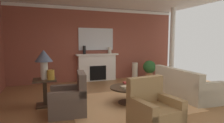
{
  "coord_description": "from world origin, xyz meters",
  "views": [
    {
      "loc": [
        -2.17,
        -4.65,
        1.65
      ],
      "look_at": [
        0.0,
        1.06,
        1.0
      ],
      "focal_mm": 29.83,
      "sensor_mm": 36.0,
      "label": 1
    }
  ],
  "objects_px": {
    "coffee_table": "(129,91)",
    "potted_plant": "(149,68)",
    "sofa": "(184,86)",
    "vase_tall_corner": "(135,71)",
    "armchair_facing_fireplace": "(154,112)",
    "mantel_mirror": "(96,39)",
    "side_table": "(45,91)",
    "table_lamp": "(44,59)",
    "vase_mantel_left": "(84,50)",
    "vase_mantel_right": "(110,50)",
    "fireplace": "(97,68)",
    "armchair_near_window": "(70,100)",
    "vase_on_side_table": "(51,75)"
  },
  "relations": [
    {
      "from": "mantel_mirror",
      "to": "coffee_table",
      "type": "relative_size",
      "value": 1.5
    },
    {
      "from": "mantel_mirror",
      "to": "coffee_table",
      "type": "bearing_deg",
      "value": -90.69
    },
    {
      "from": "armchair_near_window",
      "to": "coffee_table",
      "type": "bearing_deg",
      "value": 5.91
    },
    {
      "from": "coffee_table",
      "to": "vase_mantel_right",
      "type": "bearing_deg",
      "value": 79.13
    },
    {
      "from": "mantel_mirror",
      "to": "sofa",
      "type": "bearing_deg",
      "value": -60.45
    },
    {
      "from": "mantel_mirror",
      "to": "vase_tall_corner",
      "type": "relative_size",
      "value": 2.03
    },
    {
      "from": "armchair_facing_fireplace",
      "to": "coffee_table",
      "type": "relative_size",
      "value": 0.95
    },
    {
      "from": "vase_on_side_table",
      "to": "sofa",
      "type": "bearing_deg",
      "value": -6.95
    },
    {
      "from": "sofa",
      "to": "mantel_mirror",
      "type": "bearing_deg",
      "value": 119.55
    },
    {
      "from": "side_table",
      "to": "potted_plant",
      "type": "relative_size",
      "value": 0.84
    },
    {
      "from": "armchair_near_window",
      "to": "vase_mantel_right",
      "type": "height_order",
      "value": "vase_mantel_right"
    },
    {
      "from": "potted_plant",
      "to": "vase_tall_corner",
      "type": "bearing_deg",
      "value": 159.14
    },
    {
      "from": "coffee_table",
      "to": "vase_mantel_left",
      "type": "distance_m",
      "value": 3.26
    },
    {
      "from": "mantel_mirror",
      "to": "side_table",
      "type": "bearing_deg",
      "value": -128.83
    },
    {
      "from": "sofa",
      "to": "vase_tall_corner",
      "type": "bearing_deg",
      "value": 94.08
    },
    {
      "from": "table_lamp",
      "to": "vase_tall_corner",
      "type": "bearing_deg",
      "value": 30.64
    },
    {
      "from": "sofa",
      "to": "vase_on_side_table",
      "type": "distance_m",
      "value": 3.89
    },
    {
      "from": "mantel_mirror",
      "to": "potted_plant",
      "type": "relative_size",
      "value": 1.8
    },
    {
      "from": "mantel_mirror",
      "to": "potted_plant",
      "type": "distance_m",
      "value": 2.65
    },
    {
      "from": "sofa",
      "to": "fireplace",
      "type": "bearing_deg",
      "value": 120.49
    },
    {
      "from": "mantel_mirror",
      "to": "vase_tall_corner",
      "type": "distance_m",
      "value": 2.19
    },
    {
      "from": "armchair_facing_fireplace",
      "to": "side_table",
      "type": "distance_m",
      "value": 2.81
    },
    {
      "from": "armchair_facing_fireplace",
      "to": "side_table",
      "type": "height_order",
      "value": "armchair_facing_fireplace"
    },
    {
      "from": "mantel_mirror",
      "to": "fireplace",
      "type": "bearing_deg",
      "value": -90.0
    },
    {
      "from": "armchair_facing_fireplace",
      "to": "side_table",
      "type": "relative_size",
      "value": 1.36
    },
    {
      "from": "side_table",
      "to": "vase_tall_corner",
      "type": "distance_m",
      "value": 4.39
    },
    {
      "from": "fireplace",
      "to": "table_lamp",
      "type": "distance_m",
      "value": 3.39
    },
    {
      "from": "vase_on_side_table",
      "to": "vase_tall_corner",
      "type": "xyz_separation_m",
      "value": [
        3.63,
        2.36,
        -0.45
      ]
    },
    {
      "from": "vase_mantel_left",
      "to": "potted_plant",
      "type": "distance_m",
      "value": 2.95
    },
    {
      "from": "vase_mantel_left",
      "to": "vase_mantel_right",
      "type": "height_order",
      "value": "vase_mantel_left"
    },
    {
      "from": "coffee_table",
      "to": "potted_plant",
      "type": "relative_size",
      "value": 1.2
    },
    {
      "from": "fireplace",
      "to": "vase_on_side_table",
      "type": "distance_m",
      "value": 3.33
    },
    {
      "from": "coffee_table",
      "to": "vase_on_side_table",
      "type": "xyz_separation_m",
      "value": [
        -1.95,
        0.46,
        0.49
      ]
    },
    {
      "from": "armchair_near_window",
      "to": "table_lamp",
      "type": "bearing_deg",
      "value": 124.76
    },
    {
      "from": "armchair_facing_fireplace",
      "to": "vase_mantel_left",
      "type": "xyz_separation_m",
      "value": [
        -0.32,
        4.55,
        1.01
      ]
    },
    {
      "from": "mantel_mirror",
      "to": "armchair_facing_fireplace",
      "type": "relative_size",
      "value": 1.58
    },
    {
      "from": "vase_on_side_table",
      "to": "mantel_mirror",
      "type": "bearing_deg",
      "value": 54.4
    },
    {
      "from": "armchair_near_window",
      "to": "coffee_table",
      "type": "height_order",
      "value": "armchair_near_window"
    },
    {
      "from": "fireplace",
      "to": "vase_tall_corner",
      "type": "distance_m",
      "value": 1.67
    },
    {
      "from": "fireplace",
      "to": "potted_plant",
      "type": "relative_size",
      "value": 2.16
    },
    {
      "from": "fireplace",
      "to": "side_table",
      "type": "height_order",
      "value": "fireplace"
    },
    {
      "from": "side_table",
      "to": "vase_mantel_left",
      "type": "xyz_separation_m",
      "value": [
        1.59,
        2.49,
        0.92
      ]
    },
    {
      "from": "fireplace",
      "to": "vase_mantel_right",
      "type": "distance_m",
      "value": 0.92
    },
    {
      "from": "coffee_table",
      "to": "vase_tall_corner",
      "type": "distance_m",
      "value": 3.28
    },
    {
      "from": "mantel_mirror",
      "to": "sofa",
      "type": "distance_m",
      "value": 4.0
    },
    {
      "from": "coffee_table",
      "to": "vase_tall_corner",
      "type": "height_order",
      "value": "vase_tall_corner"
    },
    {
      "from": "mantel_mirror",
      "to": "vase_mantel_left",
      "type": "distance_m",
      "value": 0.72
    },
    {
      "from": "armchair_near_window",
      "to": "potted_plant",
      "type": "distance_m",
      "value": 4.74
    },
    {
      "from": "side_table",
      "to": "table_lamp",
      "type": "distance_m",
      "value": 0.82
    },
    {
      "from": "armchair_near_window",
      "to": "potted_plant",
      "type": "relative_size",
      "value": 1.14
    }
  ]
}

